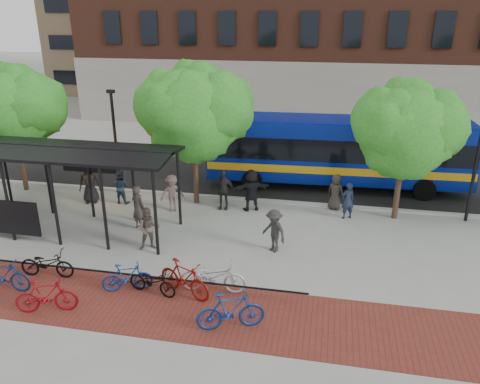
% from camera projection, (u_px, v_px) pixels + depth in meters
% --- Properties ---
extents(ground, '(160.00, 160.00, 0.00)m').
position_uv_depth(ground, '(246.00, 239.00, 18.60)').
color(ground, '#9E9E99').
rests_on(ground, ground).
extents(asphalt_street, '(160.00, 8.00, 0.01)m').
position_uv_depth(asphalt_street, '(273.00, 175.00, 25.91)').
color(asphalt_street, black).
rests_on(asphalt_street, ground).
extents(curb, '(160.00, 0.25, 0.12)m').
position_uv_depth(curb, '(262.00, 200.00, 22.24)').
color(curb, '#B7B7B2').
rests_on(curb, ground).
extents(brick_strip, '(24.00, 3.00, 0.01)m').
position_uv_depth(brick_strip, '(153.00, 306.00, 14.39)').
color(brick_strip, maroon).
rests_on(brick_strip, ground).
extents(bike_rack_rail, '(12.00, 0.05, 0.95)m').
position_uv_depth(bike_rack_rail, '(126.00, 286.00, 15.45)').
color(bike_rack_rail, black).
rests_on(bike_rack_rail, ground).
extents(bus_shelter, '(10.60, 3.07, 3.60)m').
position_uv_depth(bus_shelter, '(43.00, 159.00, 18.55)').
color(bus_shelter, black).
rests_on(bus_shelter, ground).
extents(tree_a, '(4.90, 4.00, 6.18)m').
position_uv_depth(tree_a, '(14.00, 106.00, 22.29)').
color(tree_a, '#382619').
rests_on(tree_a, ground).
extents(tree_b, '(5.15, 4.20, 6.47)m').
position_uv_depth(tree_b, '(196.00, 109.00, 20.58)').
color(tree_b, '#382619').
rests_on(tree_b, ground).
extents(tree_c, '(4.66, 3.80, 5.92)m').
position_uv_depth(tree_c, '(408.00, 127.00, 19.09)').
color(tree_c, '#382619').
rests_on(tree_c, ground).
extents(lamp_post_left, '(0.35, 0.20, 5.12)m').
position_uv_depth(lamp_post_left, '(115.00, 140.00, 22.17)').
color(lamp_post_left, black).
rests_on(lamp_post_left, ground).
extents(lamp_post_right, '(0.35, 0.20, 5.12)m').
position_uv_depth(lamp_post_right, '(477.00, 160.00, 19.26)').
color(lamp_post_right, black).
rests_on(lamp_post_right, ground).
extents(bus, '(13.06, 3.51, 3.50)m').
position_uv_depth(bus, '(337.00, 148.00, 23.60)').
color(bus, '#071C8F').
rests_on(bus, ground).
extents(bike_3, '(1.87, 0.65, 1.10)m').
position_uv_depth(bike_3, '(3.00, 276.00, 14.99)').
color(bike_3, navy).
rests_on(bike_3, ground).
extents(bike_4, '(1.92, 0.80, 0.98)m').
position_uv_depth(bike_4, '(47.00, 264.00, 15.82)').
color(bike_4, black).
rests_on(bike_4, ground).
extents(bike_5, '(1.91, 1.04, 1.10)m').
position_uv_depth(bike_5, '(46.00, 296.00, 13.92)').
color(bike_5, maroon).
rests_on(bike_5, ground).
extents(bike_7, '(1.68, 1.00, 0.97)m').
position_uv_depth(bike_7, '(127.00, 277.00, 15.02)').
color(bike_7, navy).
rests_on(bike_7, ground).
extents(bike_8, '(1.78, 0.93, 0.89)m').
position_uv_depth(bike_8, '(152.00, 281.00, 14.86)').
color(bike_8, black).
rests_on(bike_8, ground).
extents(bike_9, '(2.06, 1.33, 1.20)m').
position_uv_depth(bike_9, '(184.00, 279.00, 14.74)').
color(bike_9, maroon).
rests_on(bike_9, ground).
extents(bike_10, '(2.18, 0.88, 1.12)m').
position_uv_depth(bike_10, '(213.00, 276.00, 14.95)').
color(bike_10, '#BABABD').
rests_on(bike_10, ground).
extents(bike_11, '(2.04, 1.20, 1.18)m').
position_uv_depth(bike_11, '(231.00, 311.00, 13.17)').
color(bike_11, navy).
rests_on(bike_11, ground).
extents(pedestrian_0, '(1.13, 0.96, 1.96)m').
position_uv_depth(pedestrian_0, '(89.00, 183.00, 21.86)').
color(pedestrian_0, black).
rests_on(pedestrian_0, ground).
extents(pedestrian_1, '(0.83, 0.71, 1.91)m').
position_uv_depth(pedestrian_1, '(138.00, 207.00, 19.17)').
color(pedestrian_1, '#3A322E').
rests_on(pedestrian_1, ground).
extents(pedestrian_2, '(0.81, 0.64, 1.61)m').
position_uv_depth(pedestrian_2, '(120.00, 187.00, 21.84)').
color(pedestrian_2, '#1C2E41').
rests_on(pedestrian_2, ground).
extents(pedestrian_3, '(1.28, 1.06, 1.72)m').
position_uv_depth(pedestrian_3, '(172.00, 193.00, 20.92)').
color(pedestrian_3, brown).
rests_on(pedestrian_3, ground).
extents(pedestrian_4, '(1.10, 0.49, 1.84)m').
position_uv_depth(pedestrian_4, '(223.00, 190.00, 21.15)').
color(pedestrian_4, '#252525').
rests_on(pedestrian_4, ground).
extents(pedestrian_5, '(1.87, 1.27, 1.93)m').
position_uv_depth(pedestrian_5, '(251.00, 190.00, 21.00)').
color(pedestrian_5, black).
rests_on(pedestrian_5, ground).
extents(pedestrian_6, '(0.97, 0.86, 1.67)m').
position_uv_depth(pedestrian_6, '(336.00, 192.00, 21.15)').
color(pedestrian_6, '#36302B').
rests_on(pedestrian_6, ground).
extents(pedestrian_7, '(0.71, 0.62, 1.64)m').
position_uv_depth(pedestrian_7, '(348.00, 201.00, 20.20)').
color(pedestrian_7, '#1B2640').
rests_on(pedestrian_7, ground).
extents(pedestrian_8, '(0.99, 0.89, 1.68)m').
position_uv_depth(pedestrian_8, '(149.00, 229.00, 17.55)').
color(pedestrian_8, brown).
rests_on(pedestrian_8, ground).
extents(pedestrian_9, '(1.24, 1.15, 1.68)m').
position_uv_depth(pedestrian_9, '(274.00, 231.00, 17.39)').
color(pedestrian_9, '#2A2A2A').
rests_on(pedestrian_9, ground).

